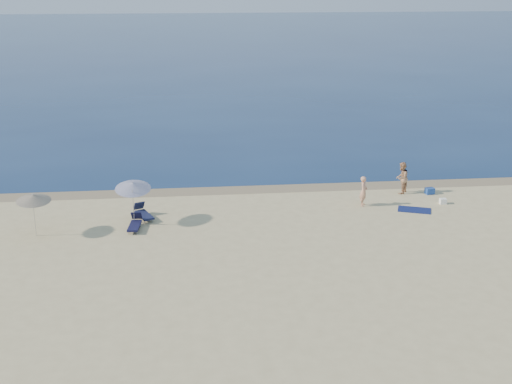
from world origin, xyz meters
TOP-DOWN VIEW (x-y plane):
  - sea at (0.00, 100.00)m, footprint 240.00×160.00m
  - wet_sand_strip at (0.00, 19.40)m, footprint 240.00×1.60m
  - person_left at (2.52, 16.20)m, footprint 0.58×0.68m
  - person_right at (5.10, 17.90)m, footprint 1.04×1.08m
  - beach_towel at (4.97, 15.23)m, footprint 1.86×1.42m
  - white_bag at (6.77, 16.01)m, footprint 0.34×0.30m
  - blue_cooler at (6.64, 17.62)m, footprint 0.53×0.42m
  - umbrella_near at (-9.11, 14.89)m, footprint 1.87×1.90m
  - umbrella_far at (-13.51, 13.88)m, footprint 2.05×2.07m
  - lounger_left at (-8.75, 15.50)m, footprint 1.12×1.66m
  - lounger_right at (-9.06, 14.15)m, footprint 0.63×1.56m

SIDE VIEW (x-z plane):
  - wet_sand_strip at x=0.00m, z-range 0.00..0.00m
  - sea at x=0.00m, z-range 0.00..0.01m
  - beach_towel at x=4.97m, z-range 0.00..0.03m
  - white_bag at x=6.77m, z-range 0.00..0.28m
  - blue_cooler at x=6.64m, z-range 0.00..0.34m
  - lounger_right at x=-9.06m, z-range -0.09..0.58m
  - lounger_left at x=-8.75m, z-range -0.10..0.61m
  - person_left at x=2.52m, z-range 0.00..1.58m
  - person_right at x=5.10m, z-range 0.00..1.76m
  - umbrella_far at x=-13.51m, z-range 0.77..2.86m
  - umbrella_near at x=-9.11m, z-range 0.77..3.03m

